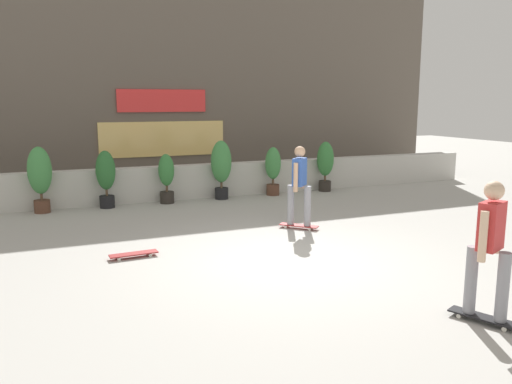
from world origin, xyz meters
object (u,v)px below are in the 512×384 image
at_px(potted_plant_2, 166,176).
at_px(skater_mid_plaza, 490,246).
at_px(potted_plant_3, 221,165).
at_px(potted_plant_4, 273,168).
at_px(skateboard_near_camera, 134,254).
at_px(skater_by_wall_right, 299,183).
at_px(potted_plant_1, 106,175).
at_px(potted_plant_0, 40,174).
at_px(potted_plant_5, 325,163).

bearing_deg(potted_plant_2, skater_mid_plaza, -78.00).
xyz_separation_m(potted_plant_3, potted_plant_4, (1.51, 0.00, -0.16)).
distance_m(potted_plant_4, skater_mid_plaza, 8.64).
relative_size(potted_plant_3, skateboard_near_camera, 1.93).
relative_size(potted_plant_4, skater_by_wall_right, 0.79).
height_order(potted_plant_1, potted_plant_4, potted_plant_1).
distance_m(potted_plant_1, skater_mid_plaza, 9.18).
height_order(potted_plant_0, potted_plant_2, potted_plant_0).
bearing_deg(skateboard_near_camera, potted_plant_0, 107.66).
distance_m(potted_plant_5, skater_mid_plaza, 9.02).
relative_size(potted_plant_1, skater_mid_plaza, 0.83).
bearing_deg(potted_plant_2, potted_plant_0, 180.00).
relative_size(potted_plant_0, potted_plant_3, 0.99).
height_order(potted_plant_0, potted_plant_5, potted_plant_0).
relative_size(potted_plant_3, potted_plant_5, 1.09).
bearing_deg(potted_plant_0, potted_plant_3, 0.00).
bearing_deg(skater_by_wall_right, potted_plant_2, 117.15).
height_order(potted_plant_2, skater_mid_plaza, skater_mid_plaza).
distance_m(potted_plant_2, skater_mid_plaza, 8.75).
height_order(potted_plant_3, skateboard_near_camera, potted_plant_3).
distance_m(potted_plant_4, skater_by_wall_right, 3.85).
xyz_separation_m(potted_plant_2, skateboard_near_camera, (-1.57, -4.38, -0.63)).
height_order(potted_plant_2, potted_plant_5, potted_plant_5).
xyz_separation_m(potted_plant_1, skateboard_near_camera, (-0.08, -4.38, -0.74)).
height_order(potted_plant_2, skateboard_near_camera, potted_plant_2).
height_order(potted_plant_0, skater_by_wall_right, skater_by_wall_right).
bearing_deg(potted_plant_3, potted_plant_2, 180.00).
distance_m(skater_by_wall_right, skater_mid_plaza, 4.87).
xyz_separation_m(potted_plant_2, skater_by_wall_right, (1.89, -3.69, 0.25)).
bearing_deg(skater_by_wall_right, potted_plant_0, 142.81).
distance_m(potted_plant_2, potted_plant_3, 1.49).
height_order(potted_plant_3, potted_plant_5, potted_plant_3).
bearing_deg(potted_plant_1, potted_plant_4, 0.00).
height_order(skater_mid_plaza, skateboard_near_camera, skater_mid_plaza).
bearing_deg(potted_plant_0, potted_plant_5, -0.00).
relative_size(potted_plant_3, skater_mid_plaza, 0.92).
height_order(potted_plant_1, skater_mid_plaza, skater_mid_plaza).
distance_m(potted_plant_5, skateboard_near_camera, 7.65).
bearing_deg(skater_by_wall_right, potted_plant_1, 132.52).
xyz_separation_m(potted_plant_2, potted_plant_3, (1.48, 0.00, 0.22)).
bearing_deg(potted_plant_0, skater_by_wall_right, -37.19).
bearing_deg(potted_plant_1, skateboard_near_camera, -91.06).
distance_m(potted_plant_0, skater_mid_plaza, 9.81).
xyz_separation_m(potted_plant_0, potted_plant_5, (7.61, -0.00, -0.08)).
distance_m(potted_plant_0, skater_by_wall_right, 6.10).
height_order(skater_by_wall_right, skater_mid_plaza, same).
bearing_deg(potted_plant_2, potted_plant_1, 180.00).
bearing_deg(skateboard_near_camera, potted_plant_4, 43.87).
relative_size(potted_plant_5, skater_by_wall_right, 0.85).
relative_size(skater_mid_plaza, skateboard_near_camera, 2.09).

